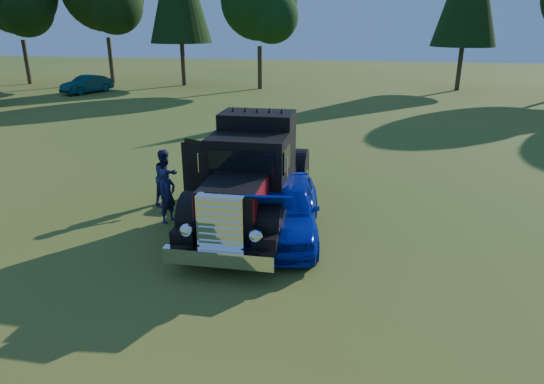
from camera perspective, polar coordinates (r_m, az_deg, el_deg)
The scene contains 6 objects.
ground at distance 12.71m, azimuth -10.76°, elevation -6.20°, with size 120.00×120.00×0.00m, color #315D1B.
diamond_t_truck at distance 13.43m, azimuth -2.47°, elevation 1.47°, with size 3.32×7.16×3.00m.
hotrod_coupe at distance 12.78m, azimuth 1.47°, elevation -1.91°, with size 2.31×4.68×1.89m.
spectator_near at distance 13.95m, azimuth -12.21°, elevation -0.45°, with size 0.57×0.37×1.56m, color #1B203F.
spectator_far at distance 15.33m, azimuth -12.36°, elevation 1.73°, with size 0.84×0.66×1.74m, color #1B2A3F.
distant_teal_car at distance 41.37m, azimuth -20.95°, elevation 11.75°, with size 1.43×4.09×1.35m, color #082734.
Camera 1 is at (4.33, -10.62, 5.47)m, focal length 32.00 mm.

